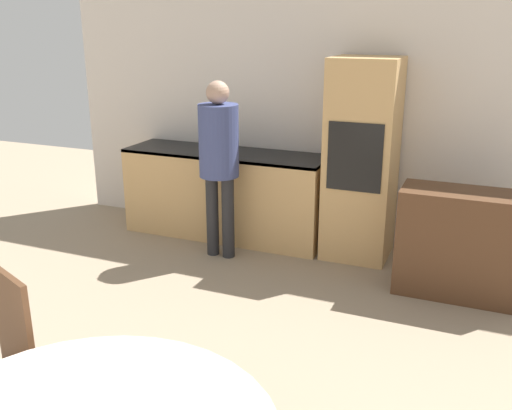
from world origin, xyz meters
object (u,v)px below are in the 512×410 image
object	(u,v)px
chair_far_left	(1,365)
sideboard	(459,244)
person_standing	(219,152)
oven_unit	(362,160)

from	to	relation	value
chair_far_left	sideboard	bearing A→B (deg)	78.53
chair_far_left	person_standing	world-z (taller)	person_standing
sideboard	person_standing	world-z (taller)	person_standing
oven_unit	person_standing	world-z (taller)	oven_unit
oven_unit	person_standing	xyz separation A→B (m)	(-1.18, -0.53, 0.09)
sideboard	chair_far_left	size ratio (longest dim) A/B	0.95
chair_far_left	oven_unit	bearing A→B (deg)	96.24
oven_unit	chair_far_left	bearing A→B (deg)	-106.51
sideboard	chair_far_left	bearing A→B (deg)	-124.21
chair_far_left	person_standing	xyz separation A→B (m)	(-0.20, 2.80, 0.45)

